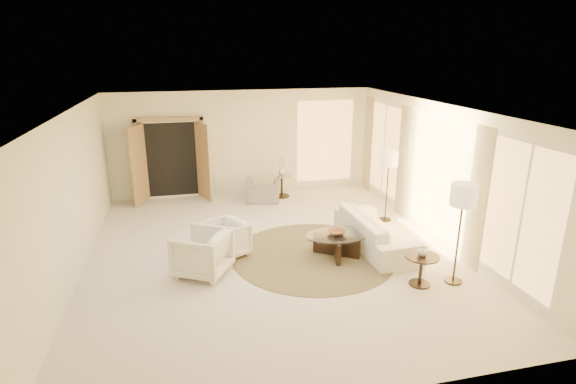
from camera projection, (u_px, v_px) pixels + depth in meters
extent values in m
cube|color=silver|center=(273.00, 253.00, 8.83)|extent=(7.00, 8.00, 0.02)
cube|color=white|center=(271.00, 109.00, 7.97)|extent=(7.00, 8.00, 0.02)
cube|color=#F4EECB|center=(243.00, 143.00, 12.11)|extent=(7.00, 0.04, 2.80)
cube|color=#F4EECB|center=(347.00, 292.00, 4.69)|extent=(7.00, 0.04, 2.80)
cube|color=#F4EECB|center=(71.00, 198.00, 7.64)|extent=(0.04, 8.00, 2.80)
cube|color=#F4EECB|center=(440.00, 173.00, 9.16)|extent=(0.04, 8.00, 2.80)
cube|color=tan|center=(172.00, 159.00, 11.69)|extent=(1.80, 0.12, 2.16)
cube|color=tan|center=(139.00, 165.00, 11.28)|extent=(0.35, 0.66, 2.00)
cube|color=tan|center=(203.00, 162.00, 11.63)|extent=(0.35, 0.66, 2.00)
cylinder|color=#413521|center=(313.00, 255.00, 8.73)|extent=(3.72, 3.72, 0.01)
imported|color=white|center=(376.00, 231.00, 9.01)|extent=(0.99, 2.36, 0.68)
imported|color=white|center=(225.00, 237.00, 8.59)|extent=(0.97, 0.99, 0.76)
imported|color=white|center=(202.00, 251.00, 7.88)|extent=(1.12, 1.14, 0.88)
imported|color=gray|center=(263.00, 187.00, 11.69)|extent=(0.97, 0.73, 0.76)
cube|color=black|center=(336.00, 246.00, 8.64)|extent=(0.81, 0.58, 0.41)
cube|color=black|center=(336.00, 246.00, 8.64)|extent=(0.30, 0.91, 0.41)
cylinder|color=white|center=(337.00, 235.00, 8.56)|extent=(1.58, 1.58, 0.02)
cylinder|color=black|center=(419.00, 284.00, 7.63)|extent=(0.36, 0.36, 0.03)
cylinder|color=black|center=(421.00, 271.00, 7.56)|extent=(0.05, 0.05, 0.51)
cylinder|color=black|center=(422.00, 256.00, 7.48)|extent=(0.57, 0.57, 0.03)
cylinder|color=black|center=(282.00, 196.00, 12.18)|extent=(0.41, 0.41, 0.03)
cylinder|color=black|center=(282.00, 186.00, 12.09)|extent=(0.06, 0.06, 0.59)
cylinder|color=white|center=(282.00, 175.00, 12.00)|extent=(0.53, 0.53, 0.03)
cylinder|color=black|center=(385.00, 220.00, 10.49)|extent=(0.28, 0.28, 0.03)
cylinder|color=black|center=(387.00, 192.00, 10.29)|extent=(0.03, 0.03, 1.40)
cylinder|color=beige|center=(389.00, 158.00, 10.05)|extent=(0.40, 0.40, 0.34)
cylinder|color=black|center=(453.00, 281.00, 7.72)|extent=(0.30, 0.30, 0.03)
cylinder|color=black|center=(458.00, 242.00, 7.50)|extent=(0.03, 0.03, 1.49)
cylinder|color=beige|center=(464.00, 195.00, 7.25)|extent=(0.43, 0.43, 0.36)
imported|color=brown|center=(337.00, 232.00, 8.55)|extent=(0.38, 0.38, 0.08)
imported|color=silver|center=(423.00, 251.00, 7.45)|extent=(0.21, 0.21, 0.18)
imported|color=silver|center=(282.00, 171.00, 11.96)|extent=(0.23, 0.23, 0.22)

